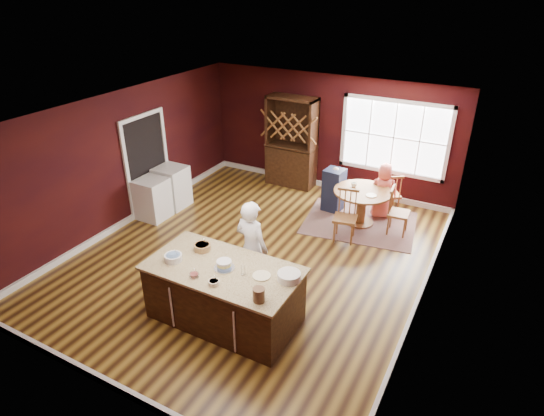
% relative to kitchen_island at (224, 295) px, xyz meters
% --- Properties ---
extents(room_shell, '(7.00, 7.00, 7.00)m').
position_rel_kitchen_island_xyz_m(room_shell, '(-0.48, 1.69, 0.91)').
color(room_shell, olive).
rests_on(room_shell, ground).
extents(window, '(2.36, 0.10, 1.66)m').
position_rel_kitchen_island_xyz_m(window, '(1.02, 5.16, 1.06)').
color(window, white).
rests_on(window, room_shell).
extents(doorway, '(0.08, 1.26, 2.13)m').
position_rel_kitchen_island_xyz_m(doorway, '(-3.45, 2.29, 0.59)').
color(doorway, white).
rests_on(doorway, room_shell).
extents(kitchen_island, '(2.23, 1.17, 0.92)m').
position_rel_kitchen_island_xyz_m(kitchen_island, '(0.00, 0.00, 0.00)').
color(kitchen_island, black).
rests_on(kitchen_island, ground).
extents(dining_table, '(1.17, 1.17, 0.75)m').
position_rel_kitchen_island_xyz_m(dining_table, '(0.84, 3.80, 0.10)').
color(dining_table, brown).
rests_on(dining_table, ground).
extents(baker, '(0.64, 0.47, 1.63)m').
position_rel_kitchen_island_xyz_m(baker, '(0.01, 0.79, 0.37)').
color(baker, white).
rests_on(baker, ground).
extents(layer_cake, '(0.30, 0.30, 0.12)m').
position_rel_kitchen_island_xyz_m(layer_cake, '(0.03, -0.00, 0.54)').
color(layer_cake, silver).
rests_on(layer_cake, kitchen_island).
extents(bowl_blue, '(0.26, 0.26, 0.10)m').
position_rel_kitchen_island_xyz_m(bowl_blue, '(-0.73, -0.19, 0.53)').
color(bowl_blue, silver).
rests_on(bowl_blue, kitchen_island).
extents(bowl_yellow, '(0.26, 0.26, 0.10)m').
position_rel_kitchen_island_xyz_m(bowl_yellow, '(-0.53, 0.25, 0.53)').
color(bowl_yellow, olive).
rests_on(bowl_yellow, kitchen_island).
extents(bowl_pink, '(0.14, 0.14, 0.05)m').
position_rel_kitchen_island_xyz_m(bowl_pink, '(-0.22, -0.37, 0.51)').
color(bowl_pink, silver).
rests_on(bowl_pink, kitchen_island).
extents(bowl_olive, '(0.15, 0.15, 0.06)m').
position_rel_kitchen_island_xyz_m(bowl_olive, '(0.11, -0.38, 0.51)').
color(bowl_olive, white).
rests_on(bowl_olive, kitchen_island).
extents(drinking_glass, '(0.07, 0.07, 0.14)m').
position_rel_kitchen_island_xyz_m(drinking_glass, '(0.34, 0.00, 0.55)').
color(drinking_glass, white).
rests_on(drinking_glass, kitchen_island).
extents(dinner_plate, '(0.26, 0.26, 0.02)m').
position_rel_kitchen_island_xyz_m(dinner_plate, '(0.59, 0.08, 0.49)').
color(dinner_plate, '#FFF0B1').
rests_on(dinner_plate, kitchen_island).
extents(white_tub, '(0.32, 0.32, 0.11)m').
position_rel_kitchen_island_xyz_m(white_tub, '(0.96, 0.19, 0.54)').
color(white_tub, white).
rests_on(white_tub, kitchen_island).
extents(stoneware_crock, '(0.16, 0.16, 0.19)m').
position_rel_kitchen_island_xyz_m(stoneware_crock, '(0.82, -0.39, 0.58)').
color(stoneware_crock, brown).
rests_on(stoneware_crock, kitchen_island).
extents(toy_figurine, '(0.05, 0.05, 0.08)m').
position_rel_kitchen_island_xyz_m(toy_figurine, '(0.72, -0.26, 0.52)').
color(toy_figurine, '#DAD603').
rests_on(toy_figurine, kitchen_island).
extents(rug, '(2.46, 2.04, 0.01)m').
position_rel_kitchen_island_xyz_m(rug, '(0.84, 3.80, -0.43)').
color(rug, brown).
rests_on(rug, ground).
extents(chair_east, '(0.43, 0.44, 0.99)m').
position_rel_kitchen_island_xyz_m(chair_east, '(1.62, 3.75, 0.05)').
color(chair_east, brown).
rests_on(chair_east, ground).
extents(chair_south, '(0.51, 0.49, 1.04)m').
position_rel_kitchen_island_xyz_m(chair_south, '(0.77, 3.01, 0.08)').
color(chair_south, olive).
rests_on(chair_south, ground).
extents(chair_north, '(0.54, 0.53, 0.94)m').
position_rel_kitchen_island_xyz_m(chair_north, '(1.23, 4.57, 0.03)').
color(chair_north, brown).
rests_on(chair_north, ground).
extents(seated_woman, '(0.69, 0.57, 1.20)m').
position_rel_kitchen_island_xyz_m(seated_woman, '(1.13, 4.31, 0.16)').
color(seated_woman, '#E66253').
rests_on(seated_woman, ground).
extents(high_chair, '(0.43, 0.43, 0.99)m').
position_rel_kitchen_island_xyz_m(high_chair, '(0.11, 4.12, 0.06)').
color(high_chair, black).
rests_on(high_chair, ground).
extents(toddler, '(0.18, 0.14, 0.26)m').
position_rel_kitchen_island_xyz_m(toddler, '(0.09, 4.15, 0.37)').
color(toddler, '#8CA5BF').
rests_on(toddler, high_chair).
extents(table_plate, '(0.21, 0.21, 0.02)m').
position_rel_kitchen_island_xyz_m(table_plate, '(1.06, 3.65, 0.32)').
color(table_plate, beige).
rests_on(table_plate, dining_table).
extents(table_cup, '(0.14, 0.14, 0.09)m').
position_rel_kitchen_island_xyz_m(table_cup, '(0.62, 3.89, 0.36)').
color(table_cup, white).
rests_on(table_cup, dining_table).
extents(hutch, '(1.18, 0.49, 2.17)m').
position_rel_kitchen_island_xyz_m(hutch, '(-1.32, 4.91, 0.64)').
color(hutch, '#331E10').
rests_on(hutch, ground).
extents(washer, '(0.60, 0.58, 0.87)m').
position_rel_kitchen_island_xyz_m(washer, '(-3.12, 1.97, -0.00)').
color(washer, silver).
rests_on(washer, ground).
extents(dryer, '(0.63, 0.61, 0.91)m').
position_rel_kitchen_island_xyz_m(dryer, '(-3.12, 2.61, 0.02)').
color(dryer, white).
rests_on(dryer, ground).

